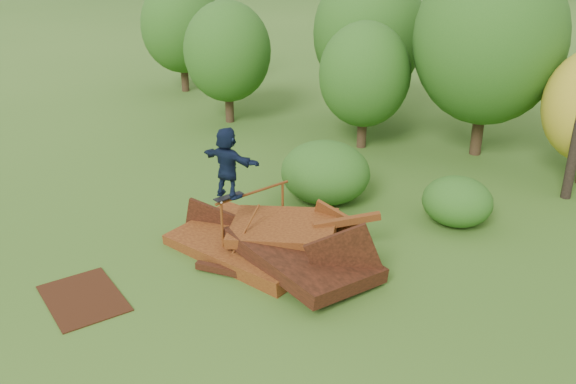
% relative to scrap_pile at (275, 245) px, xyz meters
% --- Properties ---
extents(ground, '(240.00, 240.00, 0.00)m').
position_rel_scrap_pile_xyz_m(ground, '(0.96, -1.63, -0.36)').
color(ground, '#2D5116').
rests_on(ground, ground).
extents(scrap_pile, '(5.60, 3.62, 1.76)m').
position_rel_scrap_pile_xyz_m(scrap_pile, '(0.00, 0.00, 0.00)').
color(scrap_pile, '#3F190B').
rests_on(scrap_pile, ground).
extents(grind_rail, '(0.96, 1.93, 1.48)m').
position_rel_scrap_pile_xyz_m(grind_rail, '(-0.72, 0.29, 0.69)').
color(grind_rail, brown).
rests_on(grind_rail, ground).
extents(skateboard, '(0.49, 0.75, 0.08)m').
position_rel_scrap_pile_xyz_m(skateboard, '(-1.01, -0.32, 1.19)').
color(skateboard, black).
rests_on(skateboard, grind_rail).
extents(skater, '(1.58, 0.71, 1.64)m').
position_rel_scrap_pile_xyz_m(skater, '(-1.01, -0.32, 2.02)').
color(skater, black).
rests_on(skater, skateboard).
extents(flat_plate, '(2.50, 2.30, 0.03)m').
position_rel_scrap_pile_xyz_m(flat_plate, '(-2.94, -3.25, -0.34)').
color(flat_plate, '#33180B').
rests_on(flat_plate, ground).
extents(tree_0, '(3.23, 3.23, 4.56)m').
position_rel_scrap_pile_xyz_m(tree_0, '(-6.18, 8.71, 2.33)').
color(tree_0, black).
rests_on(tree_0, ground).
extents(tree_1, '(4.12, 4.12, 5.74)m').
position_rel_scrap_pile_xyz_m(tree_1, '(-1.51, 11.03, 3.00)').
color(tree_1, black).
rests_on(tree_1, ground).
extents(tree_2, '(3.03, 3.03, 4.28)m').
position_rel_scrap_pile_xyz_m(tree_2, '(-0.67, 8.15, 2.16)').
color(tree_2, black).
rests_on(tree_2, ground).
extents(tree_3, '(4.71, 4.71, 6.53)m').
position_rel_scrap_pile_xyz_m(tree_3, '(3.02, 9.11, 3.46)').
color(tree_3, black).
rests_on(tree_3, ground).
extents(tree_6, '(3.50, 3.50, 4.88)m').
position_rel_scrap_pile_xyz_m(tree_6, '(-10.22, 11.78, 2.51)').
color(tree_6, black).
rests_on(tree_6, ground).
extents(shrub_left, '(2.50, 2.31, 1.73)m').
position_rel_scrap_pile_xyz_m(shrub_left, '(-0.15, 3.50, 0.51)').
color(shrub_left, '#225416').
rests_on(shrub_left, ground).
extents(shrub_right, '(1.81, 1.66, 1.28)m').
position_rel_scrap_pile_xyz_m(shrub_right, '(3.47, 3.62, 0.28)').
color(shrub_right, '#225416').
rests_on(shrub_right, ground).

